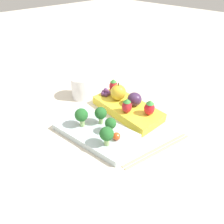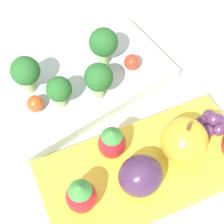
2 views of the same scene
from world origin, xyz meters
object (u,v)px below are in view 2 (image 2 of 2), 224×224
(broccoli_floret_3, at_px, (59,90))
(apple, at_px, (184,141))
(broccoli_floret_2, at_px, (104,43))
(grape_cluster, at_px, (212,123))
(bento_box_savoury, at_px, (84,84))
(bento_box_fruit, at_px, (145,170))
(broccoli_floret_1, at_px, (26,72))
(plum, at_px, (141,176))
(broccoli_floret_0, at_px, (98,78))
(strawberry_0, at_px, (81,196))
(cherry_tomato_1, at_px, (35,104))
(strawberry_2, at_px, (112,142))
(cherry_tomato_0, at_px, (132,62))

(broccoli_floret_3, height_order, apple, apple)
(broccoli_floret_2, height_order, grape_cluster, broccoli_floret_2)
(bento_box_savoury, relative_size, broccoli_floret_3, 5.20)
(bento_box_fruit, distance_m, broccoli_floret_1, 0.18)
(bento_box_fruit, distance_m, plum, 0.04)
(broccoli_floret_2, height_order, broccoli_floret_3, broccoli_floret_2)
(bento_box_fruit, height_order, grape_cluster, grape_cluster)
(broccoli_floret_3, height_order, grape_cluster, broccoli_floret_3)
(broccoli_floret_0, height_order, broccoli_floret_1, broccoli_floret_1)
(broccoli_floret_2, xyz_separation_m, strawberry_0, (-0.10, -0.16, -0.00))
(broccoli_floret_1, bearing_deg, grape_cluster, -42.43)
(cherry_tomato_1, distance_m, strawberry_2, 0.11)
(cherry_tomato_0, bearing_deg, broccoli_floret_3, -172.95)
(bento_box_fruit, relative_size, broccoli_floret_3, 4.98)
(strawberry_2, bearing_deg, cherry_tomato_0, 51.96)
(broccoli_floret_2, bearing_deg, bento_box_fruit, -99.24)
(broccoli_floret_2, relative_size, strawberry_0, 1.17)
(broccoli_floret_0, bearing_deg, bento_box_fruit, -88.35)
(broccoli_floret_0, bearing_deg, grape_cluster, -48.58)
(strawberry_0, relative_size, strawberry_2, 1.03)
(bento_box_savoury, relative_size, apple, 4.06)
(broccoli_floret_2, distance_m, cherry_tomato_0, 0.04)
(broccoli_floret_0, xyz_separation_m, broccoli_floret_2, (0.03, 0.04, 0.00))
(bento_box_fruit, xyz_separation_m, cherry_tomato_1, (-0.08, 0.13, 0.01))
(bento_box_savoury, distance_m, cherry_tomato_1, 0.07)
(broccoli_floret_1, height_order, grape_cluster, broccoli_floret_1)
(cherry_tomato_0, distance_m, plum, 0.16)
(broccoli_floret_2, bearing_deg, strawberry_2, -112.24)
(broccoli_floret_1, bearing_deg, bento_box_savoury, -14.27)
(bento_box_savoury, bearing_deg, cherry_tomato_1, -168.38)
(cherry_tomato_0, relative_size, strawberry_0, 0.43)
(plum, bearing_deg, bento_box_savoury, 87.95)
(apple, relative_size, plum, 1.28)
(bento_box_fruit, xyz_separation_m, grape_cluster, (0.09, 0.01, 0.02))
(bento_box_fruit, bearing_deg, broccoli_floret_0, 91.65)
(broccoli_floret_1, xyz_separation_m, cherry_tomato_1, (-0.00, -0.03, -0.02))
(bento_box_savoury, distance_m, broccoli_floret_0, 0.05)
(cherry_tomato_0, height_order, grape_cluster, grape_cluster)
(broccoli_floret_0, relative_size, broccoli_floret_2, 0.94)
(broccoli_floret_0, bearing_deg, broccoli_floret_1, 147.49)
(plum, bearing_deg, cherry_tomato_0, 64.46)
(bento_box_savoury, xyz_separation_m, broccoli_floret_1, (-0.06, 0.02, 0.04))
(strawberry_0, distance_m, strawberry_2, 0.07)
(broccoli_floret_3, bearing_deg, cherry_tomato_0, 7.05)
(broccoli_floret_0, distance_m, broccoli_floret_1, 0.09)
(cherry_tomato_0, height_order, plum, plum)
(bento_box_fruit, relative_size, apple, 3.88)
(broccoli_floret_2, relative_size, strawberry_2, 1.20)
(bento_box_savoury, relative_size, plum, 5.20)
(broccoli_floret_1, height_order, broccoli_floret_3, broccoli_floret_1)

